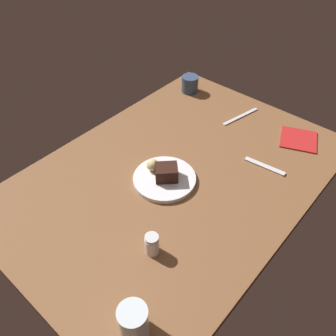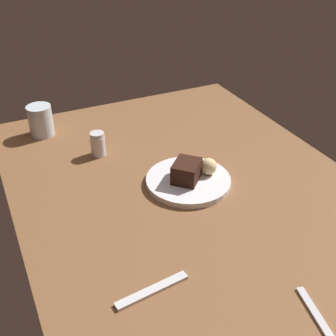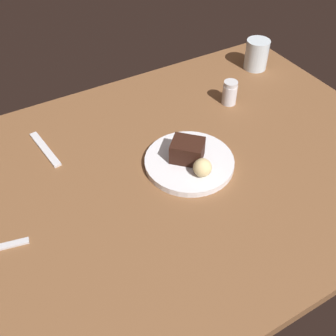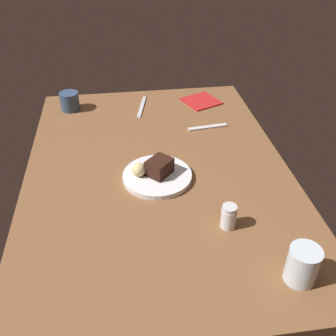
% 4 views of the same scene
% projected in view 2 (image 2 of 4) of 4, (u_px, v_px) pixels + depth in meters
% --- Properties ---
extents(dining_table, '(1.20, 0.84, 0.03)m').
position_uv_depth(dining_table, '(195.00, 199.00, 1.08)').
color(dining_table, brown).
rests_on(dining_table, ground).
extents(dessert_plate, '(0.21, 0.21, 0.02)m').
position_uv_depth(dessert_plate, '(188.00, 181.00, 1.11)').
color(dessert_plate, silver).
rests_on(dessert_plate, dining_table).
extents(chocolate_cake_slice, '(0.10, 0.10, 0.05)m').
position_uv_depth(chocolate_cake_slice, '(186.00, 171.00, 1.08)').
color(chocolate_cake_slice, black).
rests_on(chocolate_cake_slice, dessert_plate).
extents(bread_roll, '(0.04, 0.04, 0.04)m').
position_uv_depth(bread_roll, '(208.00, 166.00, 1.11)').
color(bread_roll, '#DBC184').
rests_on(bread_roll, dessert_plate).
extents(salt_shaker, '(0.04, 0.04, 0.07)m').
position_uv_depth(salt_shaker, '(98.00, 144.00, 1.21)').
color(salt_shaker, silver).
rests_on(salt_shaker, dining_table).
extents(water_glass, '(0.07, 0.07, 0.09)m').
position_uv_depth(water_glass, '(41.00, 121.00, 1.31)').
color(water_glass, silver).
rests_on(water_glass, dining_table).
extents(dessert_spoon, '(0.04, 0.15, 0.01)m').
position_uv_depth(dessert_spoon, '(152.00, 290.00, 0.81)').
color(dessert_spoon, silver).
rests_on(dessert_spoon, dining_table).
extents(butter_knife, '(0.19, 0.05, 0.01)m').
position_uv_depth(butter_knife, '(326.00, 330.00, 0.74)').
color(butter_knife, silver).
rests_on(butter_knife, dining_table).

